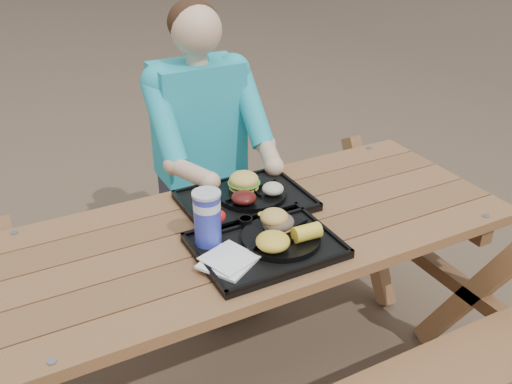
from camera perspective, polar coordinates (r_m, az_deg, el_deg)
name	(u,v)px	position (r m, az deg, el deg)	size (l,w,h in m)	color
ground	(256,380)	(2.46, 0.00, -18.29)	(60.00, 60.00, 0.00)	#999999
picnic_table	(256,309)	(2.20, 0.00, -11.61)	(1.80, 1.49, 0.75)	#999999
tray_near	(265,247)	(1.85, 0.95, -5.49)	(0.45, 0.35, 0.02)	black
tray_far	(246,202)	(2.10, -1.05, -0.96)	(0.45, 0.35, 0.02)	black
plate_near	(281,238)	(1.86, 2.52, -4.61)	(0.26, 0.26, 0.02)	black
plate_far	(252,194)	(2.11, -0.45, -0.18)	(0.26, 0.26, 0.02)	black
napkin_stack	(228,262)	(1.75, -2.87, -6.97)	(0.15, 0.15, 0.02)	white
soda_cup	(207,219)	(1.81, -4.88, -2.74)	(0.09, 0.09, 0.17)	#1522A4
condiment_bbq	(246,222)	(1.94, -1.04, -2.99)	(0.05, 0.05, 0.03)	black
condiment_mustard	(263,217)	(1.96, 0.71, -2.53)	(0.04, 0.04, 0.03)	gold
sandwich	(279,214)	(1.87, 2.27, -2.25)	(0.10, 0.10, 0.10)	#DFA94F
mac_cheese	(273,241)	(1.78, 1.70, -4.96)	(0.11, 0.11, 0.05)	yellow
corn_cob	(307,232)	(1.83, 5.11, -4.04)	(0.09, 0.09, 0.05)	yellow
cutlery_far	(202,207)	(2.05, -5.41, -1.53)	(0.03, 0.17, 0.01)	black
burger	(244,176)	(2.11, -1.22, 1.58)	(0.11, 0.11, 0.10)	#EFBF54
baked_beans	(244,198)	(2.03, -1.23, -0.57)	(0.09, 0.09, 0.04)	#4F120F
potato_salad	(273,189)	(2.08, 1.70, 0.32)	(0.08, 0.08, 0.04)	beige
diner	(203,168)	(2.64, -5.37, 2.41)	(0.48, 0.84, 1.28)	#1AB5B9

